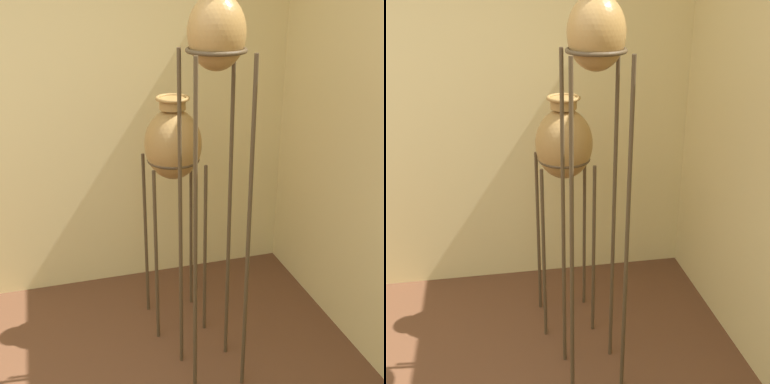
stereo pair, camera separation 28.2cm
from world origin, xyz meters
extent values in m
cylinder|color=#473823|center=(1.14, 0.89, 0.87)|extent=(0.02, 0.02, 1.75)
cylinder|color=#473823|center=(1.41, 0.89, 0.87)|extent=(0.02, 0.02, 1.75)
cylinder|color=#473823|center=(1.14, 1.16, 0.87)|extent=(0.02, 0.02, 1.75)
cylinder|color=#473823|center=(1.41, 1.16, 0.87)|extent=(0.02, 0.02, 1.75)
torus|color=#473823|center=(1.28, 1.02, 1.75)|extent=(0.27, 0.27, 0.02)
ellipsoid|color=olive|center=(1.28, 1.02, 1.82)|extent=(0.26, 0.26, 0.33)
cylinder|color=#473823|center=(1.06, 1.41, 0.54)|extent=(0.02, 0.02, 1.08)
cylinder|color=#473823|center=(1.36, 1.41, 0.54)|extent=(0.02, 0.02, 1.08)
cylinder|color=#473823|center=(1.06, 1.70, 0.54)|extent=(0.02, 0.02, 1.08)
cylinder|color=#473823|center=(1.36, 1.70, 0.54)|extent=(0.02, 0.02, 1.08)
torus|color=#473823|center=(1.21, 1.55, 1.08)|extent=(0.30, 0.30, 0.02)
ellipsoid|color=olive|center=(1.21, 1.55, 1.17)|extent=(0.32, 0.32, 0.40)
cylinder|color=olive|center=(1.21, 1.55, 1.40)|extent=(0.15, 0.15, 0.06)
torus|color=olive|center=(1.21, 1.55, 1.43)|extent=(0.19, 0.19, 0.02)
camera|label=1|loc=(0.51, -1.21, 2.07)|focal=50.00mm
camera|label=2|loc=(0.78, -1.28, 2.07)|focal=50.00mm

